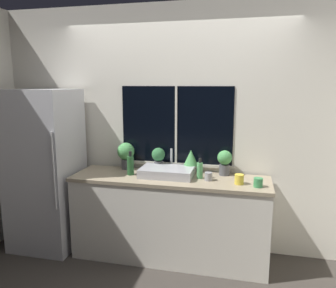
{
  "coord_description": "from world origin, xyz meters",
  "views": [
    {
      "loc": [
        0.74,
        -2.92,
        1.85
      ],
      "look_at": [
        -0.02,
        0.28,
        1.24
      ],
      "focal_mm": 35.0,
      "sensor_mm": 36.0,
      "label": 1
    }
  ],
  "objects": [
    {
      "name": "mug_green",
      "position": [
        0.88,
        0.15,
        0.94
      ],
      "size": [
        0.09,
        0.09,
        0.09
      ],
      "color": "#38844C",
      "rests_on": "counter"
    },
    {
      "name": "potted_plant_center_right",
      "position": [
        0.19,
        0.49,
        1.05
      ],
      "size": [
        0.15,
        0.15,
        0.26
      ],
      "color": "#4C4C51",
      "rests_on": "counter"
    },
    {
      "name": "mug_grey",
      "position": [
        0.41,
        0.25,
        0.94
      ],
      "size": [
        0.08,
        0.08,
        0.08
      ],
      "color": "gray",
      "rests_on": "counter"
    },
    {
      "name": "potted_plant_far_left",
      "position": [
        -0.56,
        0.49,
        1.08
      ],
      "size": [
        0.19,
        0.19,
        0.3
      ],
      "color": "#4C4C51",
      "rests_on": "counter"
    },
    {
      "name": "potted_plant_center_left",
      "position": [
        -0.18,
        0.49,
        1.05
      ],
      "size": [
        0.15,
        0.15,
        0.26
      ],
      "color": "#4C4C51",
      "rests_on": "counter"
    },
    {
      "name": "potted_plant_far_right",
      "position": [
        0.55,
        0.49,
        1.05
      ],
      "size": [
        0.15,
        0.15,
        0.27
      ],
      "color": "#4C4C51",
      "rests_on": "counter"
    },
    {
      "name": "ground_plane",
      "position": [
        0.0,
        0.0,
        0.0
      ],
      "size": [
        14.0,
        14.0,
        0.0
      ],
      "primitive_type": "plane",
      "color": "#38332D"
    },
    {
      "name": "sink",
      "position": [
        -0.04,
        0.32,
        0.94
      ],
      "size": [
        0.55,
        0.41,
        0.26
      ],
      "color": "#ADADB2",
      "rests_on": "counter"
    },
    {
      "name": "wall_left",
      "position": [
        -2.06,
        1.5,
        1.35
      ],
      "size": [
        0.06,
        7.0,
        2.7
      ],
      "color": "silver",
      "rests_on": "ground_plane"
    },
    {
      "name": "wall_back",
      "position": [
        0.0,
        0.63,
        1.35
      ],
      "size": [
        8.0,
        0.09,
        2.7
      ],
      "color": "silver",
      "rests_on": "ground_plane"
    },
    {
      "name": "bottle_tall",
      "position": [
        -0.43,
        0.28,
        1.0
      ],
      "size": [
        0.07,
        0.07,
        0.26
      ],
      "color": "#235128",
      "rests_on": "counter"
    },
    {
      "name": "mug_yellow",
      "position": [
        0.71,
        0.2,
        0.94
      ],
      "size": [
        0.09,
        0.09,
        0.1
      ],
      "color": "gold",
      "rests_on": "counter"
    },
    {
      "name": "soap_bottle",
      "position": [
        0.31,
        0.31,
        0.98
      ],
      "size": [
        0.06,
        0.06,
        0.21
      ],
      "color": "#519E5B",
      "rests_on": "counter"
    },
    {
      "name": "refrigerator",
      "position": [
        -1.43,
        0.24,
        0.9
      ],
      "size": [
        0.71,
        0.66,
        1.79
      ],
      "color": "#B7B7BC",
      "rests_on": "ground_plane"
    },
    {
      "name": "counter",
      "position": [
        0.0,
        0.28,
        0.45
      ],
      "size": [
        2.06,
        0.59,
        0.89
      ],
      "color": "silver",
      "rests_on": "ground_plane"
    }
  ]
}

